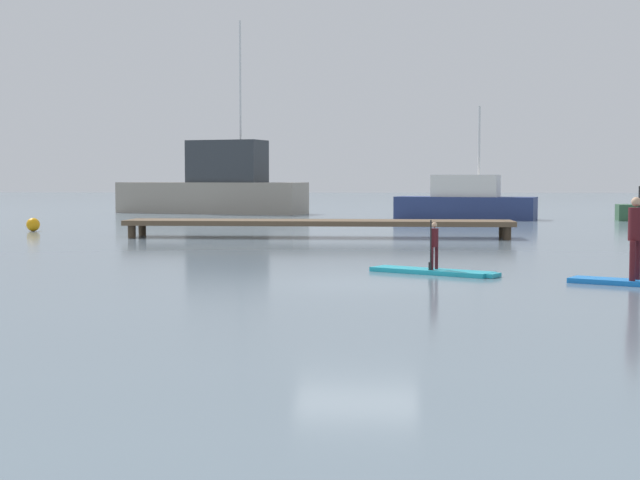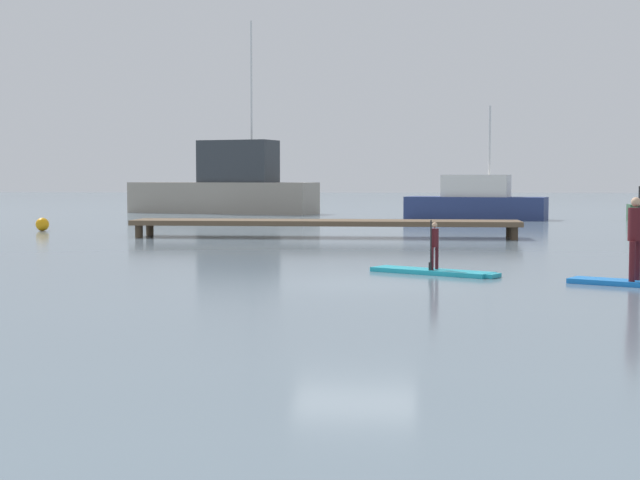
# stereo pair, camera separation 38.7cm
# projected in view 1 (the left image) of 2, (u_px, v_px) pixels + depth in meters

# --- Properties ---
(ground_plane) EXTENTS (240.00, 240.00, 0.00)m
(ground_plane) POSITION_uv_depth(u_px,v_px,m) (357.00, 284.00, 19.58)
(ground_plane) COLOR slate
(paddleboard_near) EXTENTS (2.90, 2.04, 0.10)m
(paddleboard_near) POSITION_uv_depth(u_px,v_px,m) (434.00, 272.00, 21.58)
(paddleboard_near) COLOR #1E9EB2
(paddleboard_near) RESTS_ON ground
(paddler_child_solo) EXTENTS (0.26, 0.34, 1.12)m
(paddler_child_solo) POSITION_uv_depth(u_px,v_px,m) (434.00, 243.00, 21.53)
(paddler_child_solo) COLOR #4C1419
(paddler_child_solo) RESTS_ON paddleboard_near
(paddler_adult) EXTENTS (0.40, 0.47, 1.89)m
(paddler_adult) POSITION_uv_depth(u_px,v_px,m) (636.00, 232.00, 19.25)
(paddler_adult) COLOR #4C1419
(paddler_adult) RESTS_ON paddleboard_far
(fishing_boat_white_large) EXTENTS (12.01, 5.81, 11.44)m
(fishing_boat_white_large) POSITION_uv_depth(u_px,v_px,m) (216.00, 187.00, 58.10)
(fishing_boat_white_large) COLOR #9E9384
(fishing_boat_white_large) RESTS_ON ground
(fishing_boat_green_midground) EXTENTS (7.47, 3.75, 5.84)m
(fishing_boat_green_midground) POSITION_uv_depth(u_px,v_px,m) (465.00, 202.00, 50.07)
(fishing_boat_green_midground) COLOR navy
(fishing_boat_green_midground) RESTS_ON ground
(floating_dock) EXTENTS (13.90, 2.03, 0.63)m
(floating_dock) POSITION_uv_depth(u_px,v_px,m) (318.00, 223.00, 34.63)
(floating_dock) COLOR brown
(floating_dock) RESTS_ON ground
(mooring_buoy_mid) EXTENTS (0.54, 0.54, 0.54)m
(mooring_buoy_mid) POSITION_uv_depth(u_px,v_px,m) (33.00, 225.00, 38.73)
(mooring_buoy_mid) COLOR orange
(mooring_buoy_mid) RESTS_ON ground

